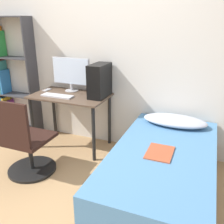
% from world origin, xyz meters
% --- Properties ---
extents(ground_plane, '(14.00, 14.00, 0.00)m').
position_xyz_m(ground_plane, '(0.00, 0.00, 0.00)').
color(ground_plane, tan).
extents(wall_back, '(8.00, 0.05, 2.50)m').
position_xyz_m(wall_back, '(0.00, 1.55, 1.25)').
color(wall_back, silver).
rests_on(wall_back, ground_plane).
extents(desk, '(1.03, 0.62, 0.75)m').
position_xyz_m(desk, '(-0.41, 1.22, 0.63)').
color(desk, brown).
rests_on(desk, ground_plane).
extents(bookshelf, '(0.71, 0.24, 1.75)m').
position_xyz_m(bookshelf, '(-1.64, 1.41, 0.85)').
color(bookshelf, '#38383D').
rests_on(bookshelf, ground_plane).
extents(office_chair, '(0.56, 0.56, 0.93)m').
position_xyz_m(office_chair, '(-0.54, 0.42, 0.35)').
color(office_chair, black).
rests_on(office_chair, ground_plane).
extents(bed, '(0.98, 1.86, 0.52)m').
position_xyz_m(bed, '(0.99, 0.60, 0.26)').
color(bed, '#4C3D2D').
rests_on(bed, ground_plane).
extents(pillow, '(0.75, 0.36, 0.11)m').
position_xyz_m(pillow, '(0.99, 1.27, 0.58)').
color(pillow, '#B2B7C6').
rests_on(pillow, bed).
extents(magazine, '(0.24, 0.32, 0.01)m').
position_xyz_m(magazine, '(0.96, 0.54, 0.53)').
color(magazine, '#B24C2D').
rests_on(magazine, bed).
extents(monitor, '(0.57, 0.19, 0.47)m').
position_xyz_m(monitor, '(-0.49, 1.42, 1.01)').
color(monitor, '#B7B7BC').
rests_on(monitor, desk).
extents(keyboard, '(0.44, 0.13, 0.02)m').
position_xyz_m(keyboard, '(-0.53, 1.10, 0.76)').
color(keyboard, silver).
rests_on(keyboard, desk).
extents(pc_tower, '(0.19, 0.39, 0.43)m').
position_xyz_m(pc_tower, '(-0.01, 1.31, 0.97)').
color(pc_tower, black).
rests_on(pc_tower, desk).
extents(phone, '(0.07, 0.14, 0.01)m').
position_xyz_m(phone, '(-0.84, 1.31, 0.76)').
color(phone, '#B7B7BC').
rests_on(phone, desk).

